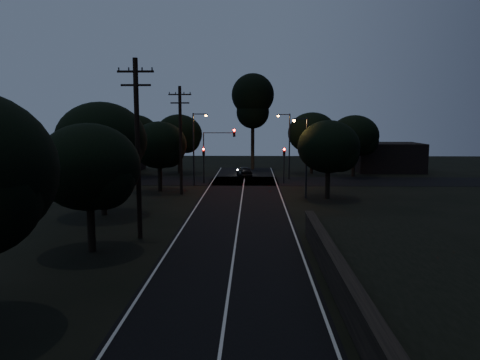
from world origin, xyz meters
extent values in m
cube|color=black|center=(0.00, 22.00, 0.01)|extent=(8.00, 70.00, 0.02)
cube|color=black|center=(0.00, 42.00, 0.01)|extent=(60.00, 8.00, 0.02)
cube|color=beige|center=(0.00, 22.00, 0.03)|extent=(0.12, 70.00, 0.01)
cube|color=beige|center=(-3.75, 22.00, 0.03)|extent=(0.12, 70.00, 0.01)
cube|color=beige|center=(3.75, 22.00, 0.03)|extent=(0.12, 70.00, 0.01)
cube|color=black|center=(4.60, 3.00, 0.75)|extent=(0.40, 26.00, 1.50)
cube|color=black|center=(4.60, 3.00, 1.55)|extent=(0.55, 26.00, 0.10)
cube|color=black|center=(8.00, 3.00, 0.60)|extent=(6.50, 26.00, 1.20)
cylinder|color=black|center=(-6.00, 15.00, 5.50)|extent=(0.30, 0.30, 11.00)
cube|color=black|center=(-6.00, 15.00, 10.20)|extent=(2.20, 0.12, 0.12)
cube|color=black|center=(-6.00, 15.00, 9.40)|extent=(1.80, 0.12, 0.12)
cylinder|color=black|center=(-6.00, 32.00, 5.25)|extent=(0.30, 0.30, 10.50)
cube|color=black|center=(-6.00, 32.00, 9.70)|extent=(2.20, 0.12, 0.12)
cube|color=black|center=(-6.00, 32.00, 8.90)|extent=(1.80, 0.12, 0.12)
cylinder|color=black|center=(-8.00, 12.00, 1.33)|extent=(0.44, 0.44, 2.66)
ellipsoid|color=black|center=(-8.00, 12.00, 4.78)|extent=(5.65, 5.65, 4.80)
sphere|color=black|center=(-7.01, 11.43, 4.22)|extent=(3.39, 3.39, 3.39)
cylinder|color=black|center=(-10.50, 22.00, 1.59)|extent=(0.44, 0.44, 3.18)
ellipsoid|color=black|center=(-10.50, 22.00, 5.76)|extent=(6.87, 6.87, 5.84)
sphere|color=black|center=(-9.30, 21.31, 5.07)|extent=(4.12, 4.12, 4.12)
cylinder|color=black|center=(-8.50, 34.00, 1.32)|extent=(0.44, 0.44, 2.64)
ellipsoid|color=black|center=(-8.50, 34.00, 4.75)|extent=(5.63, 5.63, 4.78)
sphere|color=black|center=(-7.52, 33.44, 4.19)|extent=(3.38, 3.38, 3.38)
cylinder|color=black|center=(-9.00, 50.00, 1.47)|extent=(0.44, 0.44, 2.94)
ellipsoid|color=black|center=(-9.00, 50.00, 5.30)|extent=(6.30, 6.30, 5.36)
sphere|color=black|center=(-7.90, 49.37, 4.67)|extent=(3.78, 3.78, 3.78)
cylinder|color=black|center=(-14.00, 46.00, 1.47)|extent=(0.44, 0.44, 2.94)
ellipsoid|color=black|center=(-14.00, 46.00, 5.27)|extent=(6.20, 6.20, 5.27)
sphere|color=black|center=(-12.92, 45.38, 4.65)|extent=(3.72, 3.72, 3.72)
cylinder|color=black|center=(9.00, 50.00, 1.52)|extent=(0.44, 0.44, 3.03)
ellipsoid|color=black|center=(9.00, 50.00, 5.48)|extent=(6.52, 6.52, 5.54)
sphere|color=black|center=(10.14, 49.35, 4.82)|extent=(3.91, 3.91, 3.91)
cylinder|color=black|center=(14.00, 47.00, 1.45)|extent=(0.44, 0.44, 2.90)
ellipsoid|color=black|center=(14.00, 47.00, 5.22)|extent=(6.19, 6.19, 5.26)
sphere|color=black|center=(15.08, 46.38, 4.60)|extent=(3.71, 3.71, 3.71)
cylinder|color=black|center=(8.00, 30.00, 1.35)|extent=(0.44, 0.44, 2.70)
ellipsoid|color=black|center=(8.00, 30.00, 4.84)|extent=(5.72, 5.72, 4.87)
sphere|color=black|center=(9.00, 29.43, 4.27)|extent=(3.43, 3.43, 3.43)
cylinder|color=black|center=(1.00, 55.00, 3.81)|extent=(0.50, 0.50, 7.62)
sphere|color=black|center=(1.00, 55.00, 10.81)|extent=(6.10, 6.10, 6.10)
sphere|color=black|center=(1.00, 55.00, 8.32)|extent=(4.71, 4.71, 4.71)
cube|color=black|center=(-20.00, 52.00, 2.20)|extent=(10.00, 8.00, 4.40)
cube|color=black|center=(20.00, 53.00, 2.00)|extent=(9.00, 7.00, 4.00)
cylinder|color=black|center=(-4.60, 40.00, 1.60)|extent=(0.12, 0.12, 3.20)
cube|color=black|center=(-4.60, 40.00, 3.65)|extent=(0.28, 0.22, 0.90)
sphere|color=#FF0705|center=(-4.60, 39.87, 3.95)|extent=(0.22, 0.22, 0.22)
cylinder|color=black|center=(4.60, 40.00, 1.60)|extent=(0.12, 0.12, 3.20)
cube|color=black|center=(4.60, 40.00, 3.65)|extent=(0.28, 0.22, 0.90)
sphere|color=#FF0705|center=(4.60, 39.87, 3.95)|extent=(0.22, 0.22, 0.22)
cylinder|color=black|center=(-4.60, 40.00, 2.50)|extent=(0.12, 0.12, 5.00)
cube|color=black|center=(-1.10, 40.00, 5.80)|extent=(0.28, 0.22, 0.90)
sphere|color=#FF0705|center=(-1.10, 39.87, 6.10)|extent=(0.22, 0.22, 0.22)
cube|color=black|center=(-2.85, 40.00, 5.80)|extent=(3.50, 0.08, 0.08)
cylinder|color=black|center=(-5.50, 38.00, 4.00)|extent=(0.16, 0.16, 8.00)
cube|color=black|center=(-4.80, 38.00, 7.90)|extent=(1.40, 0.10, 0.10)
cube|color=black|center=(-4.10, 38.00, 7.85)|extent=(0.35, 0.22, 0.12)
sphere|color=orange|center=(-4.10, 38.00, 7.75)|extent=(0.26, 0.26, 0.26)
cylinder|color=black|center=(5.50, 44.00, 4.00)|extent=(0.16, 0.16, 8.00)
cube|color=black|center=(4.80, 44.00, 7.90)|extent=(1.40, 0.10, 0.10)
cube|color=black|center=(4.10, 44.00, 7.85)|extent=(0.35, 0.22, 0.12)
sphere|color=orange|center=(4.10, 44.00, 7.75)|extent=(0.26, 0.26, 0.26)
cylinder|color=black|center=(6.00, 30.00, 3.75)|extent=(0.16, 0.16, 7.50)
cube|color=black|center=(5.40, 30.00, 7.40)|extent=(1.20, 0.10, 0.10)
cube|color=black|center=(4.80, 30.00, 7.35)|extent=(0.35, 0.22, 0.12)
sphere|color=orange|center=(4.80, 30.00, 7.25)|extent=(0.26, 0.26, 0.26)
imported|color=black|center=(-0.03, 46.00, 0.68)|extent=(2.24, 4.22, 1.37)
camera|label=1|loc=(1.02, -13.29, 7.42)|focal=35.00mm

